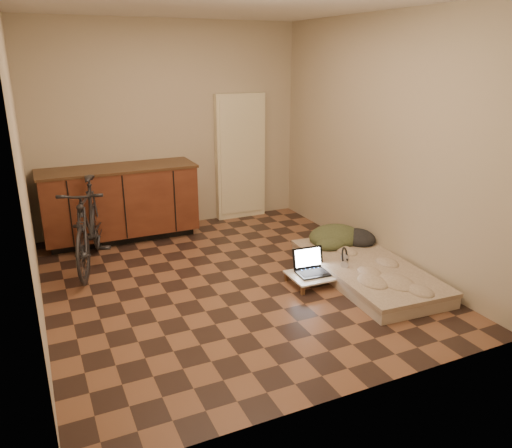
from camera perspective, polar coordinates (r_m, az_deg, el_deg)
name	(u,v)px	position (r m, az deg, el deg)	size (l,w,h in m)	color
room_shell	(228,154)	(4.69, -3.25, 8.02)	(3.50, 4.00, 2.60)	brown
cabinets	(120,203)	(6.30, -15.28, 2.35)	(1.84, 0.62, 0.91)	black
appliance_panel	(240,157)	(6.89, -1.80, 7.65)	(0.70, 0.10, 1.70)	#EFE6BD
bicycle	(89,220)	(5.56, -18.58, 0.43)	(0.47, 1.60, 1.03)	black
futon	(366,270)	(5.26, 12.47, -5.21)	(0.97, 1.84, 0.15)	#BBAB95
clothing_pile	(342,230)	(5.75, 9.76, -0.71)	(0.65, 0.54, 0.26)	#394227
headphones	(345,257)	(5.15, 10.12, -3.68)	(0.23, 0.21, 0.15)	black
lap_desk	(319,274)	(5.06, 7.24, -5.71)	(0.63, 0.41, 0.10)	brown
laptop	(312,267)	(5.05, 6.37, -4.95)	(0.35, 0.32, 0.23)	black
mouse	(342,271)	(5.10, 9.79, -5.26)	(0.06, 0.09, 0.03)	white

